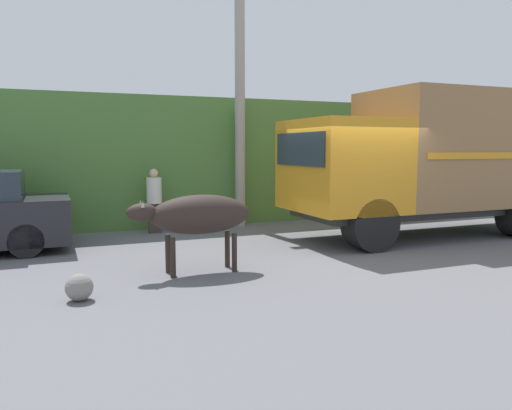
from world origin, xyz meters
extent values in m
plane|color=slate|center=(0.00, 0.00, 0.00)|extent=(60.00, 60.00, 0.00)
cube|color=#4C7A38|center=(0.00, 7.13, 1.72)|extent=(32.00, 6.11, 3.44)
cube|color=#2D2D2D|center=(2.36, 0.61, 0.63)|extent=(6.26, 1.99, 0.18)
cube|color=orange|center=(-0.02, 0.61, 1.71)|extent=(2.04, 2.48, 1.97)
cube|color=#232D38|center=(-1.06, 0.61, 2.07)|extent=(0.04, 2.11, 0.69)
cube|color=olive|center=(3.38, 0.61, 2.07)|extent=(4.76, 2.48, 2.68)
cube|color=orange|center=(3.38, -0.65, 1.93)|extent=(4.29, 0.03, 0.14)
cylinder|color=black|center=(0.08, -0.36, 0.54)|extent=(1.09, 0.55, 1.09)
ellipsoid|color=#2D231E|center=(-3.61, -0.77, 0.99)|extent=(1.70, 0.66, 0.66)
ellipsoid|color=#2D231E|center=(-4.58, -0.77, 1.07)|extent=(0.49, 0.29, 0.29)
cone|color=#B7AD93|center=(-4.58, -0.88, 1.21)|extent=(0.06, 0.06, 0.11)
cone|color=#B7AD93|center=(-4.58, -0.66, 1.21)|extent=(0.06, 0.06, 0.11)
cylinder|color=#2D231E|center=(-4.13, -0.95, 0.33)|extent=(0.09, 0.09, 0.66)
cylinder|color=#2D231E|center=(-4.13, -0.59, 0.33)|extent=(0.09, 0.09, 0.66)
cylinder|color=#2D231E|center=(-3.08, -0.95, 0.33)|extent=(0.09, 0.09, 0.66)
cylinder|color=#2D231E|center=(-3.08, -0.59, 0.33)|extent=(0.09, 0.09, 0.66)
cylinder|color=black|center=(-6.40, 1.64, 0.33)|extent=(0.66, 0.30, 0.66)
cube|color=#38332D|center=(-3.57, 3.50, 0.37)|extent=(0.33, 0.23, 0.74)
cylinder|color=silver|center=(-3.57, 3.50, 1.06)|extent=(0.40, 0.40, 0.64)
sphere|color=#DBB28E|center=(-3.57, 3.50, 1.48)|extent=(0.21, 0.21, 0.21)
cylinder|color=#9E998E|center=(-1.21, 3.75, 3.49)|extent=(0.27, 0.27, 6.97)
sphere|color=gray|center=(-5.61, -1.67, 0.19)|extent=(0.38, 0.38, 0.38)
camera|label=1|loc=(-5.89, -8.77, 2.09)|focal=35.00mm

